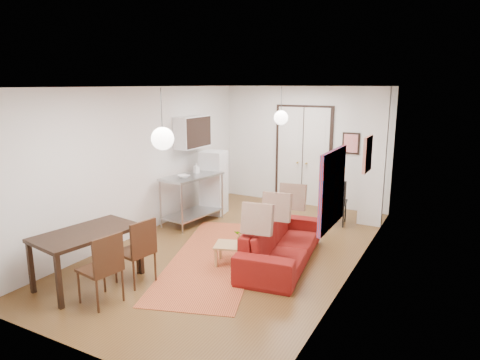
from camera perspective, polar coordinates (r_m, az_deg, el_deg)
The scene contains 27 objects.
floor at distance 7.90m, azimuth -0.54°, elevation -9.21°, with size 7.00×7.00×0.00m, color brown.
ceiling at distance 7.33m, azimuth -0.58°, elevation 12.32°, with size 4.20×7.00×0.02m, color white.
wall_back at distance 10.64m, azimuth 8.52°, elevation 4.47°, with size 4.20×0.02×2.90m, color silver.
wall_front at distance 4.82m, azimuth -21.03°, elevation -6.32°, with size 4.20×0.02×2.90m, color silver.
wall_left at distance 8.67m, azimuth -12.85°, elevation 2.42°, with size 0.02×7.00×2.90m, color silver.
wall_right at distance 6.76m, azimuth 15.28°, elevation -0.57°, with size 0.02×7.00×2.90m, color silver.
double_doors at distance 10.64m, azimuth 8.39°, elevation 3.10°, with size 1.44×0.06×2.50m, color silver.
stub_partition at distance 9.26m, azimuth 17.35°, elevation 2.81°, with size 0.50×0.10×2.90m, color silver.
wall_cabinet at distance 9.67m, azimuth -6.35°, elevation 6.40°, with size 0.35×1.00×0.70m, color white.
painting_popart at distance 5.54m, azimuth 12.22°, elevation -1.17°, with size 0.05×1.00×1.00m, color red.
painting_abstract at distance 7.47m, azimuth 16.64°, elevation 3.31°, with size 0.05×0.50×0.60m, color white.
poster_back at distance 10.27m, azimuth 14.56°, elevation 4.75°, with size 0.40×0.03×0.50m, color red.
print_left at distance 10.16m, azimuth -5.46°, elevation 7.00°, with size 0.03×0.44×0.54m, color #A47344.
pendant_back at distance 9.16m, azimuth 5.49°, elevation 8.28°, with size 0.30×0.30×0.80m.
pendant_front at distance 5.70m, azimuth -10.28°, elevation 5.46°, with size 0.30×0.30×0.80m.
kilim_rug at distance 7.55m, azimuth -3.38°, elevation -10.26°, with size 1.40×3.73×0.01m, color #B2582C.
sofa at distance 7.29m, azimuth 5.54°, elevation -8.30°, with size 2.36×0.92×0.69m, color maroon.
coffee_table at distance 7.16m, azimuth -0.16°, elevation -8.98°, with size 0.88×0.66×0.35m.
potted_plant at distance 7.04m, azimuth 0.56°, elevation -7.48°, with size 0.27×0.31×0.34m, color #2B602E.
kitchen_counter at distance 9.21m, azimuth -6.39°, elevation -1.47°, with size 0.87×1.46×1.05m.
bowl at distance 8.88m, azimuth -7.53°, elevation 0.47°, with size 0.25×0.25×0.06m, color silver.
soap_bottle at distance 9.34m, azimuth -5.84°, elevation 1.61°, with size 0.10×0.10×0.22m, color teal.
fridge at distance 9.85m, azimuth -3.52°, elevation -0.35°, with size 0.51×0.51×1.46m, color silver.
dining_table at distance 6.79m, azimuth -19.76°, elevation -7.19°, with size 1.08×1.60×0.82m.
dining_chair_near at distance 6.73m, azimuth -13.32°, elevation -8.20°, with size 0.56×0.72×1.01m.
dining_chair_far at distance 6.26m, azimuth -17.59°, elevation -10.08°, with size 0.56×0.72×1.01m.
black_side_chair at distance 9.43m, azimuth 12.81°, elevation -2.14°, with size 0.52×0.52×1.00m.
Camera 1 is at (3.51, -6.44, 2.95)m, focal length 32.00 mm.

